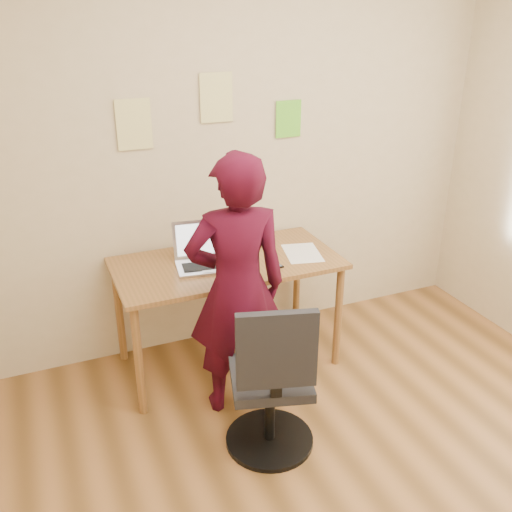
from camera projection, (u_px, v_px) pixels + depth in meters
name	position (u px, v px, depth m)	size (l,w,h in m)	color
room	(408.00, 244.00, 2.24)	(3.58, 3.58, 2.78)	brown
desk	(227.00, 274.00, 3.59)	(1.40, 0.70, 0.74)	brown
laptop	(203.00, 256.00, 3.50)	(0.38, 0.35, 0.25)	silver
paper_sheet	(302.00, 253.00, 3.67)	(0.22, 0.31, 0.00)	white
phone	(275.00, 265.00, 3.50)	(0.07, 0.12, 0.01)	black
wall_note_left	(134.00, 124.00, 3.37)	(0.21, 0.00, 0.30)	#E5DD89
wall_note_mid	(216.00, 98.00, 3.50)	(0.21, 0.00, 0.30)	#E5DD89
wall_note_right	(288.00, 119.00, 3.74)	(0.18, 0.00, 0.24)	#65D02E
office_chair	(272.00, 389.00, 2.93)	(0.50, 0.51, 0.93)	black
person	(237.00, 288.00, 3.15)	(0.57, 0.37, 1.55)	#390717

